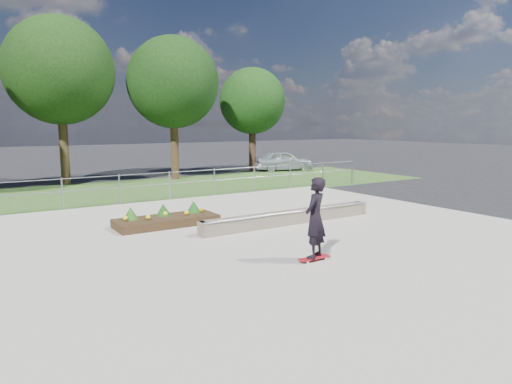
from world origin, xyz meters
TOP-DOWN VIEW (x-y plane):
  - ground at (0.00, 0.00)m, footprint 120.00×120.00m
  - grass_verge at (0.00, 11.00)m, footprint 30.00×8.00m
  - concrete_slab at (0.00, 0.00)m, footprint 15.00×15.00m
  - fence at (0.00, 7.50)m, footprint 20.06×0.06m
  - tree_mid_left at (-2.50, 15.00)m, footprint 5.25×5.25m
  - tree_mid_right at (3.00, 14.00)m, footprint 4.90×4.90m
  - tree_far_right at (9.00, 15.50)m, footprint 4.20×4.20m
  - grind_ledge at (1.31, 1.31)m, footprint 6.00×0.44m
  - planter_bed at (-1.89, 3.21)m, footprint 3.00×1.20m
  - skateboarder at (-0.52, -1.98)m, footprint 0.80×0.68m
  - parked_car at (10.84, 14.63)m, footprint 4.16×2.56m

SIDE VIEW (x-z plane):
  - ground at x=0.00m, z-range 0.00..0.00m
  - grass_verge at x=0.00m, z-range 0.00..0.02m
  - concrete_slab at x=0.00m, z-range 0.00..0.06m
  - planter_bed at x=-1.89m, z-range -0.06..0.55m
  - grind_ledge at x=1.31m, z-range 0.05..0.48m
  - parked_car at x=10.84m, z-range 0.00..1.32m
  - fence at x=0.00m, z-range 0.17..1.37m
  - skateboarder at x=-0.52m, z-range 0.09..1.95m
  - tree_far_right at x=9.00m, z-range 1.18..7.78m
  - tree_mid_right at x=3.00m, z-range 1.38..9.08m
  - tree_mid_left at x=-2.50m, z-range 1.48..9.73m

